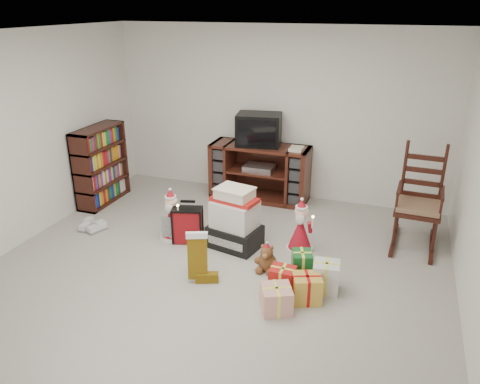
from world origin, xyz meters
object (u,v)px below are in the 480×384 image
object	(u,v)px
tv_stand	(260,172)
sneaker_pair	(92,227)
teddy_bear	(267,260)
santa_figurine	(300,231)
gift_pile	(235,222)
gift_cluster	(297,282)
red_suitcase	(188,225)
mrs_claus_figurine	(172,219)
rocking_chair	(417,210)
crt_television	(259,129)
bookshelf	(101,167)

from	to	relation	value
tv_stand	sneaker_pair	world-z (taller)	tv_stand
teddy_bear	santa_figurine	bearing A→B (deg)	67.56
gift_pile	gift_cluster	size ratio (longest dim) A/B	0.89
red_suitcase	sneaker_pair	size ratio (longest dim) A/B	1.62
sneaker_pair	tv_stand	bearing A→B (deg)	51.30
sneaker_pair	gift_cluster	distance (m)	2.89
mrs_claus_figurine	teddy_bear	bearing A→B (deg)	-14.87
tv_stand	gift_cluster	xyz separation A→B (m)	(1.11, -2.27, -0.29)
gift_pile	santa_figurine	size ratio (longest dim) A/B	1.12
rocking_chair	gift_pile	distance (m)	2.21
crt_television	gift_cluster	bearing A→B (deg)	-72.80
gift_pile	gift_cluster	distance (m)	1.20
santa_figurine	rocking_chair	bearing A→B (deg)	27.20
santa_figurine	gift_cluster	world-z (taller)	santa_figurine
teddy_bear	mrs_claus_figurine	size ratio (longest dim) A/B	0.48
bookshelf	rocking_chair	distance (m)	4.37
tv_stand	gift_pile	world-z (taller)	tv_stand
gift_pile	crt_television	world-z (taller)	crt_television
bookshelf	rocking_chair	world-z (taller)	rocking_chair
gift_cluster	crt_television	world-z (taller)	crt_television
red_suitcase	mrs_claus_figurine	bearing A→B (deg)	155.17
teddy_bear	sneaker_pair	size ratio (longest dim) A/B	0.97
santa_figurine	bookshelf	bearing A→B (deg)	170.89
mrs_claus_figurine	sneaker_pair	xyz separation A→B (m)	(-1.09, -0.17, -0.21)
teddy_bear	santa_figurine	world-z (taller)	santa_figurine
tv_stand	teddy_bear	xyz separation A→B (m)	(0.70, -1.96, -0.28)
mrs_claus_figurine	gift_cluster	bearing A→B (deg)	-20.75
teddy_bear	gift_cluster	size ratio (longest dim) A/B	0.38
rocking_chair	gift_cluster	xyz separation A→B (m)	(-1.11, -1.54, -0.32)
sneaker_pair	rocking_chair	bearing A→B (deg)	20.53
bookshelf	santa_figurine	bearing A→B (deg)	-9.11
gift_pile	sneaker_pair	bearing A→B (deg)	-161.52
gift_pile	santa_figurine	distance (m)	0.79
teddy_bear	santa_figurine	size ratio (longest dim) A/B	0.47
rocking_chair	gift_pile	world-z (taller)	rocking_chair
bookshelf	red_suitcase	xyz separation A→B (m)	(1.74, -0.75, -0.32)
bookshelf	sneaker_pair	size ratio (longest dim) A/B	3.47
gift_pile	teddy_bear	size ratio (longest dim) A/B	2.37
rocking_chair	santa_figurine	world-z (taller)	rocking_chair
bookshelf	mrs_claus_figurine	xyz separation A→B (m)	(1.50, -0.71, -0.29)
rocking_chair	mrs_claus_figurine	distance (m)	3.00
mrs_claus_figurine	gift_pile	bearing A→B (deg)	3.69
bookshelf	tv_stand	bearing A→B (deg)	22.46
teddy_bear	gift_cluster	bearing A→B (deg)	-36.93
red_suitcase	teddy_bear	distance (m)	1.16
tv_stand	teddy_bear	bearing A→B (deg)	-70.05
crt_television	bookshelf	bearing A→B (deg)	-166.13
sneaker_pair	crt_television	world-z (taller)	crt_television
red_suitcase	santa_figurine	bearing A→B (deg)	-5.38
red_suitcase	crt_television	world-z (taller)	crt_television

